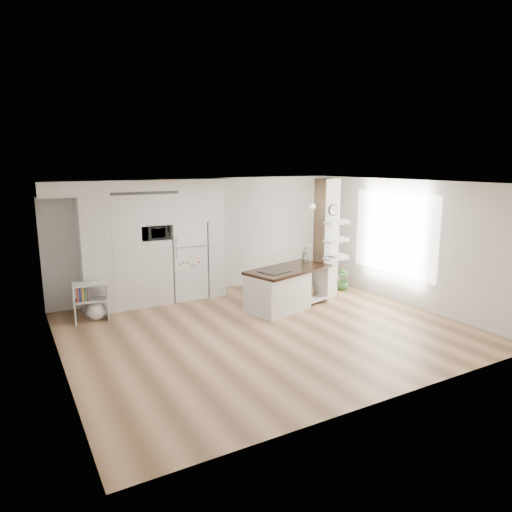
{
  "coord_description": "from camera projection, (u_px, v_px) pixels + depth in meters",
  "views": [
    {
      "loc": [
        -4.1,
        -6.93,
        3.04
      ],
      "look_at": [
        0.3,
        0.9,
        1.2
      ],
      "focal_mm": 32.0,
      "sensor_mm": 36.0,
      "label": 1
    }
  ],
  "objects": [
    {
      "name": "floor",
      "position": [
        266.0,
        329.0,
        8.5
      ],
      "size": [
        7.0,
        6.0,
        0.01
      ],
      "primitive_type": "cube",
      "color": "tan",
      "rests_on": "ground"
    },
    {
      "name": "room",
      "position": [
        266.0,
        231.0,
        8.12
      ],
      "size": [
        7.04,
        6.04,
        2.72
      ],
      "color": "white",
      "rests_on": "ground"
    },
    {
      "name": "cabinet_wall",
      "position": [
        145.0,
        236.0,
        9.78
      ],
      "size": [
        4.0,
        0.71,
        2.7
      ],
      "color": "silver",
      "rests_on": "floor"
    },
    {
      "name": "refrigerator",
      "position": [
        186.0,
        260.0,
        10.36
      ],
      "size": [
        0.78,
        0.69,
        1.75
      ],
      "color": "white",
      "rests_on": "floor"
    },
    {
      "name": "column",
      "position": [
        331.0,
        239.0,
        10.33
      ],
      "size": [
        0.69,
        0.9,
        2.7
      ],
      "color": "silver",
      "rests_on": "floor"
    },
    {
      "name": "window",
      "position": [
        394.0,
        234.0,
        10.12
      ],
      "size": [
        0.0,
        2.4,
        2.4
      ],
      "primitive_type": "plane",
      "rotation": [
        1.57,
        0.0,
        -1.57
      ],
      "color": "white",
      "rests_on": "room"
    },
    {
      "name": "pendant_light",
      "position": [
        336.0,
        210.0,
        9.01
      ],
      "size": [
        0.12,
        0.12,
        0.1
      ],
      "primitive_type": "cylinder",
      "color": "white",
      "rests_on": "room"
    },
    {
      "name": "kitchen_island",
      "position": [
        282.0,
        288.0,
        9.59
      ],
      "size": [
        2.07,
        1.38,
        1.42
      ],
      "rotation": [
        0.0,
        0.0,
        0.27
      ],
      "color": "silver",
      "rests_on": "floor"
    },
    {
      "name": "bookshelf",
      "position": [
        93.0,
        304.0,
        8.92
      ],
      "size": [
        0.68,
        0.44,
        0.76
      ],
      "rotation": [
        0.0,
        0.0,
        -0.12
      ],
      "color": "silver",
      "rests_on": "floor"
    },
    {
      "name": "floor_plant_a",
      "position": [
        309.0,
        285.0,
        10.64
      ],
      "size": [
        0.27,
        0.22,
        0.49
      ],
      "primitive_type": "imported",
      "rotation": [
        0.0,
        0.0,
        -0.01
      ],
      "color": "#3B7A30",
      "rests_on": "floor"
    },
    {
      "name": "floor_plant_b",
      "position": [
        343.0,
        280.0,
        11.08
      ],
      "size": [
        0.35,
        0.35,
        0.52
      ],
      "primitive_type": "imported",
      "rotation": [
        0.0,
        0.0,
        -0.22
      ],
      "color": "#3B7A30",
      "rests_on": "floor"
    },
    {
      "name": "microwave",
      "position": [
        153.0,
        233.0,
        9.81
      ],
      "size": [
        0.54,
        0.37,
        0.3
      ],
      "primitive_type": "imported",
      "color": "#2D2D2D",
      "rests_on": "cabinet_wall"
    },
    {
      "name": "shelf_plant",
      "position": [
        335.0,
        230.0,
        10.56
      ],
      "size": [
        0.27,
        0.23,
        0.3
      ],
      "primitive_type": "imported",
      "color": "#3B7A30",
      "rests_on": "column"
    },
    {
      "name": "decor_bowl",
      "position": [
        334.0,
        256.0,
        10.17
      ],
      "size": [
        0.22,
        0.22,
        0.05
      ],
      "primitive_type": "imported",
      "color": "white",
      "rests_on": "column"
    }
  ]
}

